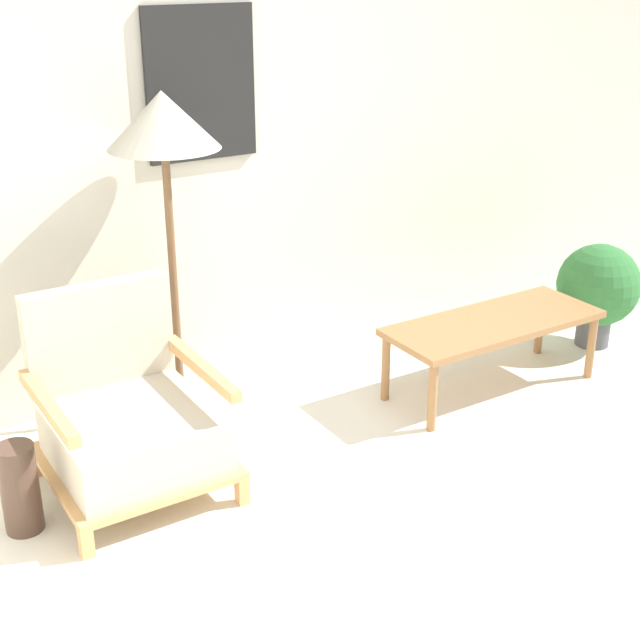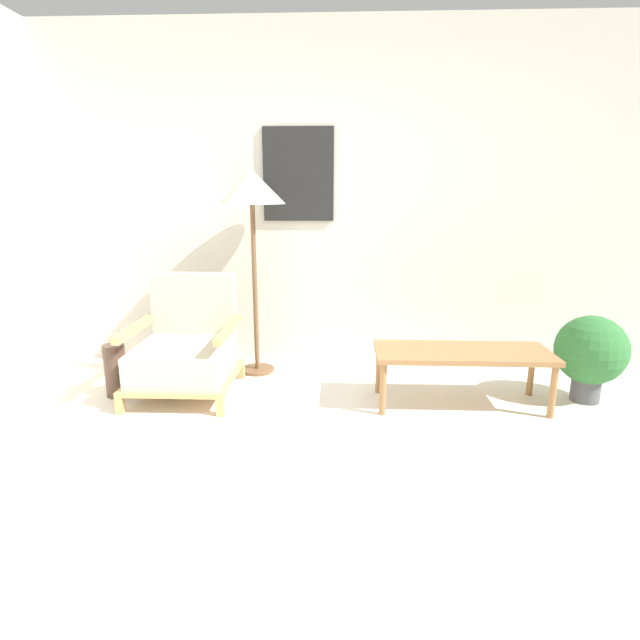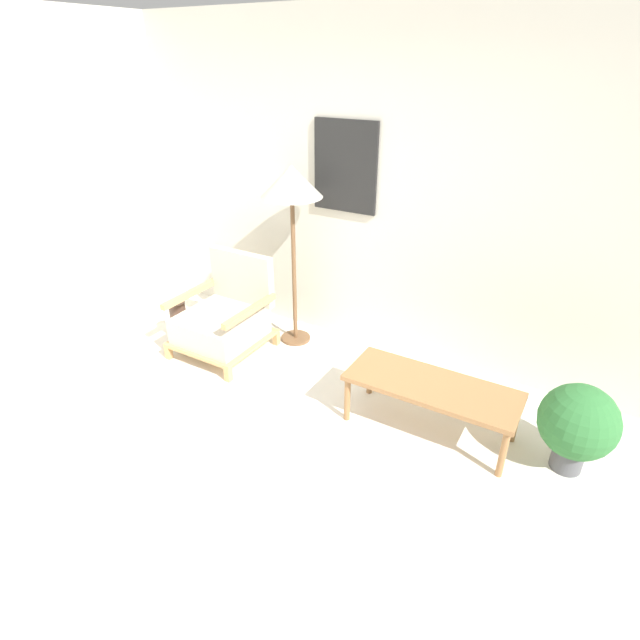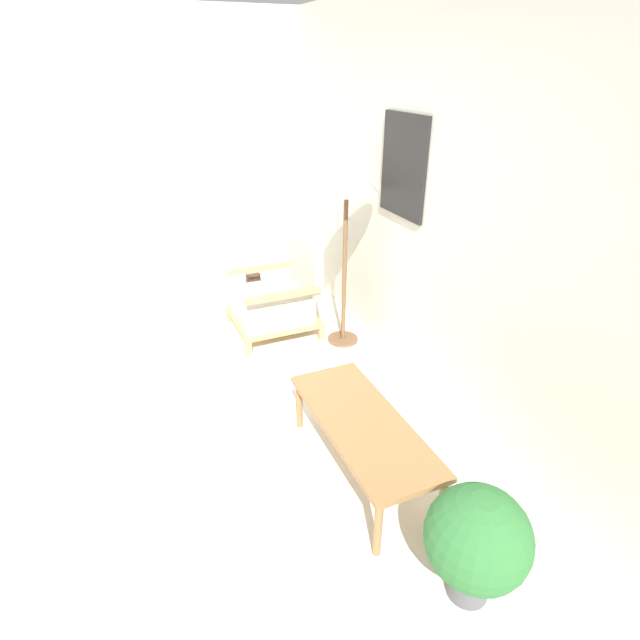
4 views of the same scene
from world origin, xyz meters
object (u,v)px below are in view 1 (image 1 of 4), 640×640
(armchair, at_px, (128,420))
(potted_plant, at_px, (598,288))
(vase, at_px, (20,488))
(coffee_table, at_px, (493,327))
(floor_lamp, at_px, (164,134))

(armchair, bearing_deg, potted_plant, -0.58)
(vase, xyz_separation_m, potted_plant, (3.30, 0.05, 0.17))
(armchair, height_order, coffee_table, armchair)
(coffee_table, distance_m, vase, 2.42)
(vase, relative_size, potted_plant, 0.62)
(floor_lamp, bearing_deg, coffee_table, -21.64)
(potted_plant, bearing_deg, armchair, 179.42)
(armchair, height_order, potted_plant, armchair)
(armchair, distance_m, potted_plant, 2.82)
(potted_plant, bearing_deg, floor_lamp, 168.42)
(armchair, relative_size, vase, 2.21)
(coffee_table, height_order, potted_plant, potted_plant)
(coffee_table, bearing_deg, floor_lamp, 158.36)
(coffee_table, xyz_separation_m, vase, (-2.41, 0.05, -0.16))
(floor_lamp, xyz_separation_m, coffee_table, (1.49, -0.59, -1.05))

